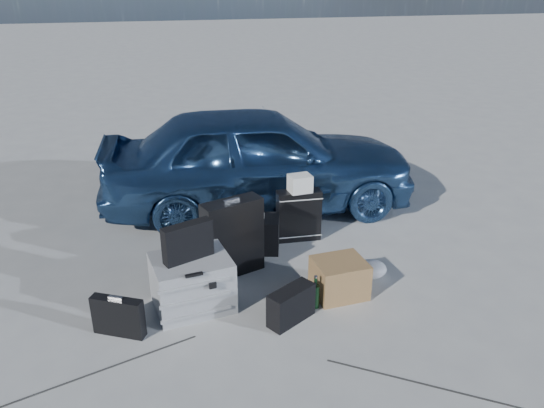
# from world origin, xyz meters

# --- Properties ---
(ground) EXTENTS (60.00, 60.00, 0.00)m
(ground) POSITION_xyz_m (0.00, 0.00, 0.00)
(ground) COLOR #B5B5B0
(ground) RESTS_ON ground
(car) EXTENTS (3.69, 1.69, 1.23)m
(car) POSITION_xyz_m (0.37, 2.10, 0.61)
(car) COLOR #376298
(car) RESTS_ON ground
(pelican_case) EXTENTS (0.69, 0.60, 0.45)m
(pelican_case) POSITION_xyz_m (-0.63, 0.19, 0.23)
(pelican_case) COLOR #A8AAAD
(pelican_case) RESTS_ON ground
(laptop_bag) EXTENTS (0.43, 0.25, 0.31)m
(laptop_bag) POSITION_xyz_m (-0.64, 0.20, 0.61)
(laptop_bag) COLOR black
(laptop_bag) RESTS_ON pelican_case
(briefcase) EXTENTS (0.41, 0.28, 0.32)m
(briefcase) POSITION_xyz_m (-1.23, -0.05, 0.16)
(briefcase) COLOR black
(briefcase) RESTS_ON ground
(suitcase_left) EXTENTS (0.59, 0.37, 0.73)m
(suitcase_left) POSITION_xyz_m (-0.19, 0.66, 0.36)
(suitcase_left) COLOR black
(suitcase_left) RESTS_ON ground
(suitcase_right) EXTENTS (0.46, 0.19, 0.55)m
(suitcase_right) POSITION_xyz_m (0.59, 1.17, 0.27)
(suitcase_right) COLOR black
(suitcase_right) RESTS_ON ground
(white_carton) EXTENTS (0.24, 0.20, 0.18)m
(white_carton) POSITION_xyz_m (0.60, 1.16, 0.63)
(white_carton) COLOR white
(white_carton) RESTS_ON suitcase_right
(duffel_bag) EXTENTS (0.77, 0.49, 0.36)m
(duffel_bag) POSITION_xyz_m (-0.01, 1.08, 0.18)
(duffel_bag) COLOR black
(duffel_bag) RESTS_ON ground
(flat_box_white) EXTENTS (0.43, 0.36, 0.07)m
(flat_box_white) POSITION_xyz_m (-0.03, 1.10, 0.39)
(flat_box_white) COLOR white
(flat_box_white) RESTS_ON duffel_bag
(flat_box_black) EXTENTS (0.34, 0.30, 0.06)m
(flat_box_black) POSITION_xyz_m (-0.02, 1.11, 0.45)
(flat_box_black) COLOR black
(flat_box_black) RESTS_ON flat_box_white
(cardboard_box) EXTENTS (0.46, 0.41, 0.33)m
(cardboard_box) POSITION_xyz_m (0.64, 0.07, 0.16)
(cardboard_box) COLOR olive
(cardboard_box) RESTS_ON ground
(plastic_bag) EXTENTS (0.32, 0.28, 0.16)m
(plastic_bag) POSITION_xyz_m (1.02, 0.27, 0.08)
(plastic_bag) COLOR silver
(plastic_bag) RESTS_ON ground
(messenger_bag) EXTENTS (0.44, 0.35, 0.29)m
(messenger_bag) POSITION_xyz_m (0.12, -0.20, 0.15)
(messenger_bag) COLOR black
(messenger_bag) RESTS_ON ground
(green_bottle) EXTENTS (0.09, 0.09, 0.29)m
(green_bottle) POSITION_xyz_m (0.37, -0.07, 0.14)
(green_bottle) COLOR black
(green_bottle) RESTS_ON ground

